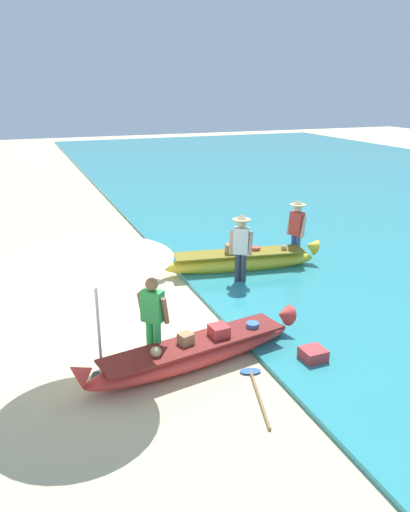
{
  "coord_description": "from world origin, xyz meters",
  "views": [
    {
      "loc": [
        -1.69,
        -8.53,
        4.61
      ],
      "look_at": [
        2.23,
        1.64,
        0.9
      ],
      "focal_mm": 35.42,
      "sensor_mm": 36.0,
      "label": 1
    }
  ],
  "objects_px": {
    "person_tourist_customer": "(153,316)",
    "person_vendor_hatted": "(241,245)",
    "boat_yellow_midground": "(239,261)",
    "paddle": "(256,387)",
    "patio_umbrella_large": "(93,249)",
    "person_vendor_assistant": "(297,227)",
    "cooler_box": "(313,357)",
    "boat_red_foreground": "(196,352)"
  },
  "relations": [
    {
      "from": "person_vendor_hatted",
      "to": "patio_umbrella_large",
      "type": "relative_size",
      "value": 0.72
    },
    {
      "from": "boat_yellow_midground",
      "to": "paddle",
      "type": "bearing_deg",
      "value": -111.9
    },
    {
      "from": "person_tourist_customer",
      "to": "boat_red_foreground",
      "type": "bearing_deg",
      "value": -24.73
    },
    {
      "from": "patio_umbrella_large",
      "to": "paddle",
      "type": "height_order",
      "value": "patio_umbrella_large"
    },
    {
      "from": "patio_umbrella_large",
      "to": "person_vendor_hatted",
      "type": "bearing_deg",
      "value": 37.09
    },
    {
      "from": "person_vendor_hatted",
      "to": "patio_umbrella_large",
      "type": "height_order",
      "value": "patio_umbrella_large"
    },
    {
      "from": "boat_red_foreground",
      "to": "person_vendor_hatted",
      "type": "distance_m",
      "value": 3.93
    },
    {
      "from": "patio_umbrella_large",
      "to": "paddle",
      "type": "distance_m",
      "value": 3.37
    },
    {
      "from": "boat_yellow_midground",
      "to": "person_tourist_customer",
      "type": "relative_size",
      "value": 2.7
    },
    {
      "from": "person_vendor_hatted",
      "to": "cooler_box",
      "type": "xyz_separation_m",
      "value": [
        -0.38,
        -3.82,
        -0.86
      ]
    },
    {
      "from": "person_vendor_assistant",
      "to": "paddle",
      "type": "relative_size",
      "value": 1.08
    },
    {
      "from": "person_vendor_hatted",
      "to": "paddle",
      "type": "relative_size",
      "value": 1.09
    },
    {
      "from": "boat_red_foreground",
      "to": "patio_umbrella_large",
      "type": "bearing_deg",
      "value": 173.77
    },
    {
      "from": "person_tourist_customer",
      "to": "person_vendor_hatted",
      "type": "bearing_deg",
      "value": 43.62
    },
    {
      "from": "paddle",
      "to": "cooler_box",
      "type": "bearing_deg",
      "value": 14.34
    },
    {
      "from": "person_tourist_customer",
      "to": "person_vendor_assistant",
      "type": "distance_m",
      "value": 6.24
    },
    {
      "from": "boat_yellow_midground",
      "to": "paddle",
      "type": "height_order",
      "value": "boat_yellow_midground"
    },
    {
      "from": "person_vendor_assistant",
      "to": "cooler_box",
      "type": "distance_m",
      "value": 5.4
    },
    {
      "from": "person_vendor_hatted",
      "to": "person_vendor_assistant",
      "type": "height_order",
      "value": "person_vendor_hatted"
    },
    {
      "from": "patio_umbrella_large",
      "to": "cooler_box",
      "type": "xyz_separation_m",
      "value": [
        3.49,
        -0.89,
        -2.1
      ]
    },
    {
      "from": "person_vendor_assistant",
      "to": "person_vendor_hatted",
      "type": "bearing_deg",
      "value": -155.92
    },
    {
      "from": "cooler_box",
      "to": "patio_umbrella_large",
      "type": "bearing_deg",
      "value": 163.38
    },
    {
      "from": "person_vendor_hatted",
      "to": "cooler_box",
      "type": "relative_size",
      "value": 4.36
    },
    {
      "from": "boat_red_foreground",
      "to": "paddle",
      "type": "relative_size",
      "value": 2.65
    },
    {
      "from": "boat_red_foreground",
      "to": "person_tourist_customer",
      "type": "relative_size",
      "value": 2.68
    },
    {
      "from": "person_vendor_assistant",
      "to": "person_tourist_customer",
      "type": "bearing_deg",
      "value": -143.35
    },
    {
      "from": "person_vendor_hatted",
      "to": "paddle",
      "type": "bearing_deg",
      "value": -111.63
    },
    {
      "from": "person_vendor_hatted",
      "to": "person_tourist_customer",
      "type": "xyz_separation_m",
      "value": [
        -2.94,
        -2.8,
        -0.11
      ]
    },
    {
      "from": "person_vendor_assistant",
      "to": "patio_umbrella_large",
      "type": "relative_size",
      "value": 0.71
    },
    {
      "from": "boat_yellow_midground",
      "to": "person_tourist_customer",
      "type": "height_order",
      "value": "person_tourist_customer"
    },
    {
      "from": "boat_red_foreground",
      "to": "paddle",
      "type": "height_order",
      "value": "boat_red_foreground"
    },
    {
      "from": "boat_yellow_midground",
      "to": "cooler_box",
      "type": "xyz_separation_m",
      "value": [
        -0.73,
        -4.61,
        -0.15
      ]
    },
    {
      "from": "person_tourist_customer",
      "to": "paddle",
      "type": "height_order",
      "value": "person_tourist_customer"
    },
    {
      "from": "boat_red_foreground",
      "to": "person_vendor_hatted",
      "type": "height_order",
      "value": "person_vendor_hatted"
    },
    {
      "from": "boat_yellow_midground",
      "to": "person_vendor_hatted",
      "type": "bearing_deg",
      "value": -113.3
    },
    {
      "from": "boat_yellow_midground",
      "to": "cooler_box",
      "type": "relative_size",
      "value": 10.72
    },
    {
      "from": "boat_red_foreground",
      "to": "person_vendor_hatted",
      "type": "bearing_deg",
      "value": 53.64
    },
    {
      "from": "boat_yellow_midground",
      "to": "person_tourist_customer",
      "type": "distance_m",
      "value": 4.91
    },
    {
      "from": "patio_umbrella_large",
      "to": "cooler_box",
      "type": "distance_m",
      "value": 4.17
    },
    {
      "from": "boat_yellow_midground",
      "to": "patio_umbrella_large",
      "type": "relative_size",
      "value": 1.76
    },
    {
      "from": "person_tourist_customer",
      "to": "paddle",
      "type": "relative_size",
      "value": 0.99
    },
    {
      "from": "boat_yellow_midground",
      "to": "boat_red_foreground",
      "type": "bearing_deg",
      "value": -123.97
    }
  ]
}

